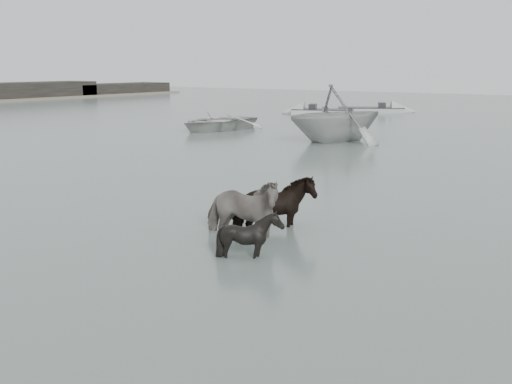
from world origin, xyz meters
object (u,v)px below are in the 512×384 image
Objects in this scene: pony_pinto at (241,200)px; pony_black at (250,229)px; rowboat_lead at (217,120)px; pony_dark at (275,195)px.

pony_black is at bearing -145.10° from pony_pinto.
pony_black reaches higher than rowboat_lead.
pony_pinto reaches higher than pony_black.
rowboat_lead is (-14.31, 17.39, -0.25)m from pony_pinto.
pony_pinto is at bearing -173.59° from pony_dark.
rowboat_lead is (-14.52, 16.45, -0.21)m from pony_dark.
pony_dark is 1.37× the size of pony_black.
pony_pinto is at bearing -46.19° from rowboat_lead.
pony_pinto is 1.25× the size of pony_dark.
pony_black is (0.77, -2.02, -0.20)m from pony_dark.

